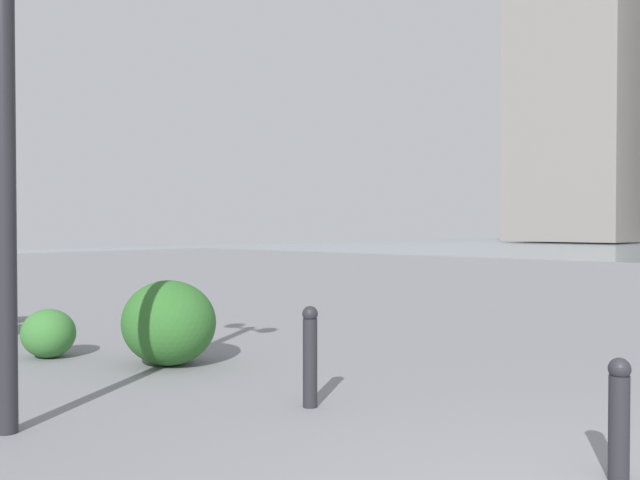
% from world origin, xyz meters
% --- Properties ---
extents(building_annex, '(11.05, 11.63, 27.07)m').
position_xyz_m(building_annex, '(25.85, -64.47, 12.50)').
color(building_annex, gray).
rests_on(building_annex, ground).
extents(lamppost, '(0.98, 0.28, 3.94)m').
position_xyz_m(lamppost, '(4.13, 0.82, 2.63)').
color(lamppost, '#232328').
rests_on(lamppost, ground).
extents(bollard_near, '(0.13, 0.13, 0.72)m').
position_xyz_m(bollard_near, '(0.54, -1.19, 0.38)').
color(bollard_near, '#232328').
rests_on(bollard_near, ground).
extents(bollard_mid, '(0.13, 0.13, 0.84)m').
position_xyz_m(bollard_mid, '(3.00, -1.16, 0.44)').
color(bollard_mid, '#232328').
rests_on(bollard_mid, ground).
extents(shrub_low, '(1.07, 0.97, 0.91)m').
position_xyz_m(shrub_low, '(5.30, -1.39, 0.46)').
color(shrub_low, '#2D6628').
rests_on(shrub_low, ground).
extents(shrub_round, '(0.65, 0.58, 0.55)m').
position_xyz_m(shrub_round, '(6.65, -0.72, 0.28)').
color(shrub_round, '#387533').
rests_on(shrub_round, ground).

